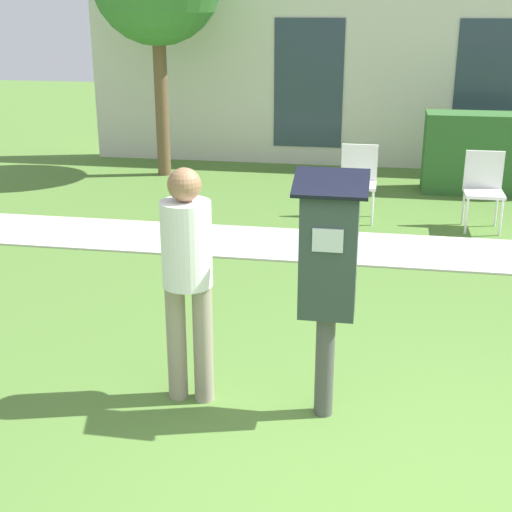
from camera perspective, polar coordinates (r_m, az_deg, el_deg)
ground_plane at (r=4.17m, az=11.51°, el=-18.01°), size 40.00×40.00×0.00m
sidewalk at (r=7.79m, az=11.04°, el=0.47°), size 12.00×1.10×0.02m
building_facade at (r=11.71m, az=11.38°, el=14.72°), size 10.00×0.26×3.20m
parking_meter at (r=4.31m, az=5.79°, el=-0.83°), size 0.44×0.31×1.59m
person_standing at (r=4.52m, az=-5.52°, el=-1.03°), size 0.32×0.32×1.58m
outdoor_chair_left at (r=8.80m, az=8.20°, el=6.34°), size 0.44×0.44×0.90m
outdoor_chair_middle at (r=8.73m, az=17.75°, el=5.50°), size 0.44×0.44×0.90m
hedge_row at (r=10.45m, az=17.91°, el=7.81°), size 1.69×0.60×1.10m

